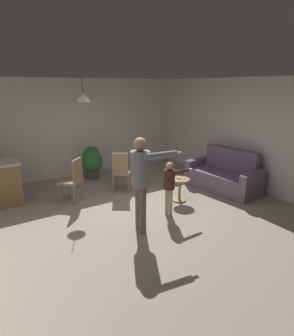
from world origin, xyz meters
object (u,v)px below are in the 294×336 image
Objects in this scene: person_child at (170,183)px; person_adult at (141,175)px; dining_chair_by_counter at (121,170)px; potted_plant_corner at (92,161)px; spare_remote_on_table at (178,178)px; dining_chair_near_wall at (73,179)px; couch_floral at (224,176)px; side_table_by_couch at (180,187)px.

person_adult is at bearing -74.62° from person_child.
person_adult reaches higher than dining_chair_by_counter.
potted_plant_corner is at bearing 134.47° from dining_chair_by_counter.
person_child is at bearing -142.07° from spare_remote_on_table.
dining_chair_by_counter is at bearing 171.15° from person_adult.
dining_chair_near_wall is 2.32m from spare_remote_on_table.
side_table_by_couch is (-1.41, 0.00, -0.00)m from couch_floral.
couch_floral is 1.89× the size of dining_chair_by_counter.
potted_plant_corner is (-0.22, 1.33, -0.04)m from dining_chair_by_counter.
person_adult is at bearing -153.15° from spare_remote_on_table.
side_table_by_couch is 0.83m from person_child.
side_table_by_couch is at bearing -56.18° from spare_remote_on_table.
couch_floral is at bearing -0.08° from side_table_by_couch.
person_adult is at bearing -154.48° from side_table_by_couch.
side_table_by_couch is 4.00× the size of spare_remote_on_table.
dining_chair_by_counter reaches higher than side_table_by_couch.
couch_floral is 1.44m from spare_remote_on_table.
person_child is (-2.03, -0.43, 0.35)m from couch_floral.
person_child is 1.21× the size of potted_plant_corner.
dining_chair_near_wall is at bearing 63.90° from couch_floral.
couch_floral and dining_chair_near_wall have the same top height.
couch_floral is 1.41m from side_table_by_couch.
side_table_by_couch is 2.75m from potted_plant_corner.
potted_plant_corner reaches higher than side_table_by_couch.
person_child is at bearing 114.64° from person_adult.
spare_remote_on_table is (2.00, -1.18, -0.01)m from dining_chair_near_wall.
dining_chair_by_counter is (-2.26, 1.20, 0.21)m from couch_floral.
dining_chair_by_counter is at bearing 55.29° from couch_floral.
spare_remote_on_table is at bearing 123.82° from side_table_by_couch.
side_table_by_couch is at bearing -67.03° from potted_plant_corner.
potted_plant_corner is at bearing 37.73° from couch_floral.
dining_chair_by_counter is (-0.85, 1.20, 0.22)m from side_table_by_couch.
dining_chair_near_wall is (-0.61, 1.88, -0.51)m from person_adult.
dining_chair_near_wall is at bearing -125.71° from potted_plant_corner.
spare_remote_on_table is (1.39, 0.70, -0.51)m from person_adult.
spare_remote_on_table is at bearing 124.75° from person_adult.
side_table_by_couch is 0.52× the size of dining_chair_near_wall.
dining_chair_near_wall is (-2.02, 1.21, 0.22)m from side_table_by_couch.
dining_chair_by_counter is 1.43m from spare_remote_on_table.
dining_chair_by_counter is (0.56, 1.87, -0.51)m from person_adult.
person_child is (-0.62, -0.43, 0.35)m from side_table_by_couch.
side_table_by_couch is 0.52× the size of dining_chair_by_counter.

